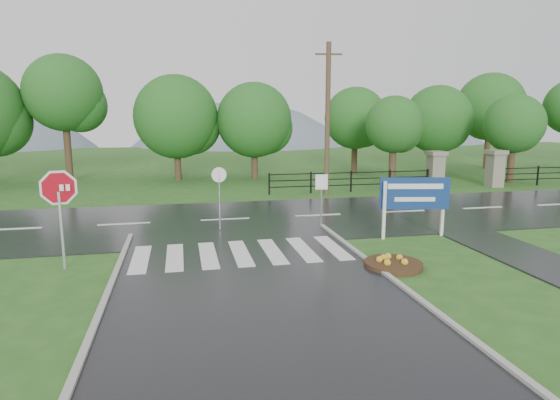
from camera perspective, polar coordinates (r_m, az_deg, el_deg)
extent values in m
plane|color=#295B1E|center=(10.05, -1.05, -14.77)|extent=(120.00, 120.00, 0.00)
cube|color=black|center=(19.49, -6.69, -2.48)|extent=(90.00, 8.00, 0.04)
cube|color=#262628|center=(17.04, 25.48, -5.26)|extent=(2.20, 11.00, 0.04)
cube|color=silver|center=(14.61, -16.65, -6.89)|extent=(0.50, 2.80, 0.02)
cube|color=silver|center=(14.56, -12.70, -6.77)|extent=(0.50, 2.80, 0.02)
cube|color=silver|center=(14.58, -8.74, -6.62)|extent=(0.50, 2.80, 0.02)
cube|color=silver|center=(14.66, -4.82, -6.44)|extent=(0.50, 2.80, 0.02)
cube|color=silver|center=(14.81, -0.96, -6.23)|extent=(0.50, 2.80, 0.02)
cube|color=silver|center=(15.03, 2.81, -6.00)|extent=(0.50, 2.80, 0.02)
cube|color=silver|center=(15.31, 6.45, -5.75)|extent=(0.50, 2.80, 0.02)
cube|color=gray|center=(29.15, 18.40, 3.24)|extent=(0.80, 0.80, 2.00)
cube|color=#6B6659|center=(29.05, 18.52, 5.43)|extent=(1.00, 1.00, 0.24)
cube|color=gray|center=(31.37, 24.73, 3.28)|extent=(0.80, 0.80, 2.00)
cube|color=#6B6659|center=(31.27, 24.88, 5.32)|extent=(1.00, 1.00, 0.24)
cube|color=black|center=(26.96, 8.65, 1.84)|extent=(9.50, 0.05, 0.05)
cube|color=black|center=(26.92, 8.67, 2.58)|extent=(9.50, 0.05, 0.05)
cube|color=black|center=(26.87, 8.69, 3.32)|extent=(9.50, 0.05, 0.05)
cube|color=black|center=(25.65, -1.32, 1.98)|extent=(0.08, 0.08, 1.20)
cube|color=black|center=(28.95, 17.50, 2.45)|extent=(0.08, 0.08, 1.20)
cube|color=black|center=(31.71, 25.40, 2.57)|extent=(0.08, 0.08, 1.20)
sphere|color=slate|center=(80.66, -30.80, -4.70)|extent=(40.00, 40.00, 40.00)
sphere|color=slate|center=(77.63, -4.42, -6.00)|extent=(48.00, 48.00, 48.00)
sphere|color=slate|center=(84.78, 14.65, -1.92)|extent=(36.00, 36.00, 36.00)
cube|color=#939399|center=(14.36, -25.04, -3.42)|extent=(0.07, 0.07, 2.20)
cylinder|color=white|center=(14.16, -25.40, 1.37)|extent=(1.28, 0.35, 1.32)
cylinder|color=#AF0C1B|center=(14.15, -25.41, 1.36)|extent=(1.12, 0.32, 1.15)
cube|color=silver|center=(16.61, 12.58, -1.26)|extent=(0.12, 0.12, 2.04)
cube|color=silver|center=(17.66, 19.23, -0.92)|extent=(0.12, 0.12, 2.04)
cube|color=navy|center=(17.01, 16.10, 0.78)|extent=(2.42, 0.54, 1.12)
cube|color=white|center=(16.94, 16.20, 1.61)|extent=(1.91, 0.39, 0.18)
cube|color=white|center=(17.01, 16.12, 0.08)|extent=(1.41, 0.29, 0.15)
cylinder|color=#332111|center=(13.79, 13.64, -7.68)|extent=(1.64, 1.64, 0.16)
cube|color=#939399|center=(17.81, 5.03, -0.43)|extent=(0.04, 0.04, 1.96)
cube|color=white|center=(17.66, 5.09, 2.20)|extent=(0.46, 0.07, 0.57)
cylinder|color=#939399|center=(17.58, -7.38, -0.17)|extent=(0.07, 0.07, 2.23)
cylinder|color=white|center=(17.41, -7.45, 3.06)|extent=(0.56, 0.06, 0.56)
cylinder|color=#473523|center=(25.68, 5.81, 9.67)|extent=(0.27, 0.27, 8.11)
cube|color=brown|center=(25.88, 5.96, 17.27)|extent=(1.44, 0.31, 0.09)
cylinder|color=#3D2B1C|center=(29.46, 13.55, 4.66)|extent=(0.41, 0.41, 3.14)
sphere|color=#1C591B|center=(29.34, 13.73, 8.94)|extent=(3.44, 3.44, 3.44)
cylinder|color=#3D2B1C|center=(33.87, 26.36, 4.58)|extent=(0.47, 0.47, 3.16)
sphere|color=#1C591B|center=(33.77, 26.66, 8.32)|extent=(3.74, 3.74, 3.74)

